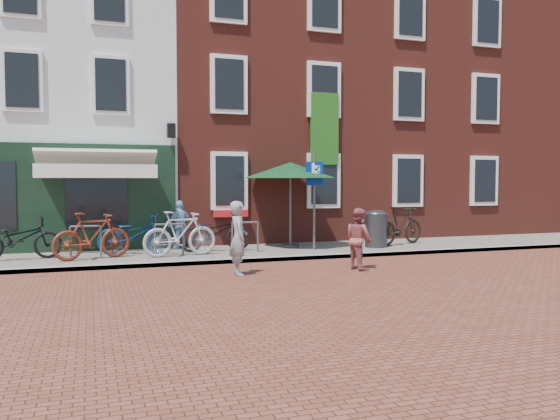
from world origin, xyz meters
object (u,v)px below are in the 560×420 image
object	(u,v)px
bicycle_1	(92,236)
bicycle_2	(135,234)
woman	(238,238)
bicycle_0	(19,239)
litter_bin	(376,226)
bicycle_5	(400,226)
bicycle_3	(180,234)
parasol	(290,167)
boy	(359,239)
parking_sign	(314,187)
bicycle_4	(215,232)
cafe_person	(180,225)

from	to	relation	value
bicycle_1	bicycle_2	size ratio (longest dim) A/B	0.97
woman	bicycle_0	xyz separation A→B (m)	(-4.61, 3.21, -0.17)
litter_bin	bicycle_5	distance (m)	1.02
bicycle_0	bicycle_3	bearing A→B (deg)	-108.49
parasol	bicycle_2	xyz separation A→B (m)	(-4.34, -0.18, -1.77)
boy	bicycle_5	bearing A→B (deg)	-52.40
parking_sign	bicycle_4	size ratio (longest dim) A/B	1.39
parking_sign	bicycle_1	world-z (taller)	parking_sign
bicycle_3	litter_bin	bearing A→B (deg)	-97.85
parking_sign	boy	size ratio (longest dim) A/B	1.97
bicycle_2	bicycle_4	size ratio (longest dim) A/B	1.00
bicycle_0	bicycle_2	xyz separation A→B (m)	(2.72, 0.18, 0.00)
boy	parking_sign	bearing A→B (deg)	-11.87
parasol	bicycle_5	distance (m)	3.76
cafe_person	bicycle_4	distance (m)	1.19
cafe_person	bicycle_4	size ratio (longest dim) A/B	0.69
boy	bicycle_4	bearing A→B (deg)	26.85
litter_bin	parasol	distance (m)	2.98
litter_bin	parking_sign	size ratio (longest dim) A/B	0.42
boy	bicycle_1	xyz separation A→B (m)	(-5.71, 2.87, -0.02)
bicycle_3	bicycle_5	world-z (taller)	same
bicycle_4	bicycle_1	bearing A→B (deg)	104.18
bicycle_1	woman	bearing A→B (deg)	-151.75
parasol	bicycle_4	size ratio (longest dim) A/B	1.40
parking_sign	woman	bearing A→B (deg)	-135.58
boy	parasol	bearing A→B (deg)	-4.59
parasol	cafe_person	xyz separation A→B (m)	(-3.03, 0.67, -1.61)
boy	cafe_person	bearing A→B (deg)	28.04
woman	bicycle_0	world-z (taller)	woman
parking_sign	woman	world-z (taller)	parking_sign
litter_bin	woman	bearing A→B (deg)	-149.65
bicycle_1	bicycle_5	world-z (taller)	same
boy	bicycle_5	distance (m)	4.40
litter_bin	boy	world-z (taller)	boy
parasol	bicycle_5	size ratio (longest dim) A/B	1.44
bicycle_0	bicycle_1	bearing A→B (deg)	-115.47
bicycle_3	boy	bearing A→B (deg)	-136.97
parasol	bicycle_4	bearing A→B (deg)	-174.80
litter_bin	boy	bearing A→B (deg)	-124.56
boy	bicycle_0	world-z (taller)	boy
parking_sign	bicycle_2	size ratio (longest dim) A/B	1.39
woman	bicycle_4	xyz separation A→B (m)	(0.20, 3.36, -0.17)
boy	cafe_person	world-z (taller)	cafe_person
bicycle_2	bicycle_3	distance (m)	1.29
litter_bin	bicycle_1	distance (m)	7.72
bicycle_2	bicycle_5	size ratio (longest dim) A/B	1.03
parking_sign	bicycle_3	distance (m)	3.90
bicycle_1	bicycle_2	world-z (taller)	bicycle_1
bicycle_2	bicycle_1	bearing A→B (deg)	141.16
woman	bicycle_4	size ratio (longest dim) A/B	0.80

